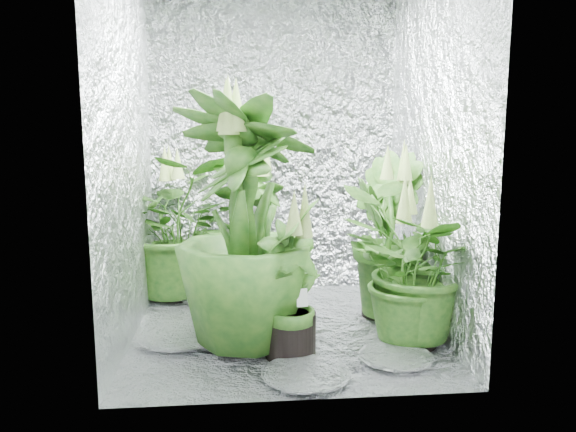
% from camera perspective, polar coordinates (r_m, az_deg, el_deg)
% --- Properties ---
extents(ground, '(1.60, 1.60, 0.00)m').
position_cam_1_polar(ground, '(3.14, -0.45, -11.45)').
color(ground, silver).
rests_on(ground, ground).
extents(walls, '(1.62, 1.62, 2.00)m').
position_cam_1_polar(walls, '(2.94, -0.48, 7.12)').
color(walls, silver).
rests_on(walls, ground).
extents(plant_a, '(0.84, 0.84, 0.99)m').
position_cam_1_polar(plant_a, '(3.64, -11.39, -1.03)').
color(plant_a, black).
rests_on(plant_a, ground).
extents(plant_b, '(0.72, 0.72, 1.05)m').
position_cam_1_polar(plant_b, '(3.52, -3.93, -0.98)').
color(plant_b, black).
rests_on(plant_b, ground).
extents(plant_c, '(0.59, 0.59, 1.02)m').
position_cam_1_polar(plant_c, '(3.28, 9.80, -2.06)').
color(plant_c, black).
rests_on(plant_c, ground).
extents(plant_d, '(0.95, 0.95, 1.35)m').
position_cam_1_polar(plant_d, '(2.76, -4.31, -0.77)').
color(plant_d, black).
rests_on(plant_d, ground).
extents(plant_e, '(0.85, 0.85, 0.87)m').
position_cam_1_polar(plant_e, '(2.89, 12.65, -5.06)').
color(plant_e, black).
rests_on(plant_e, ground).
extents(plant_f, '(0.48, 0.48, 0.83)m').
position_cam_1_polar(plant_f, '(2.68, 0.25, -6.69)').
color(plant_f, black).
rests_on(plant_f, ground).
extents(circulation_fan, '(0.15, 0.27, 0.32)m').
position_cam_1_polar(circulation_fan, '(3.40, 9.82, -7.54)').
color(circulation_fan, black).
rests_on(circulation_fan, ground).
extents(plant_label, '(0.06, 0.03, 0.09)m').
position_cam_1_polar(plant_label, '(2.69, 1.43, -8.31)').
color(plant_label, white).
rests_on(plant_label, plant_f).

